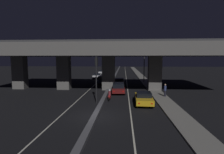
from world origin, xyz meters
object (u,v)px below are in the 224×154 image
car_dark_blue_lead_oncoming (103,80)px  car_white_second_oncoming (97,76)px  car_dark_red_second (118,88)px  pedestrian_on_sidewalk (165,90)px  car_silver_third (119,82)px  motorcycle_red_filtering_near (110,96)px  traffic_light_left_of_median (96,71)px  car_white_fourth_oncoming (105,69)px  car_taxi_yellow_lead (144,98)px  car_white_third_oncoming (102,72)px  street_lamp (142,61)px

car_dark_blue_lead_oncoming → car_white_second_oncoming: size_ratio=1.07×
car_dark_red_second → pedestrian_on_sidewalk: (6.51, -2.40, 0.17)m
car_silver_third → motorcycle_red_filtering_near: bearing=174.6°
traffic_light_left_of_median → car_dark_blue_lead_oncoming: (-1.25, 16.53, -2.98)m
car_white_fourth_oncoming → pedestrian_on_sidewalk: (13.26, -47.92, 0.08)m
traffic_light_left_of_median → car_taxi_yellow_lead: size_ratio=1.17×
car_dark_red_second → pedestrian_on_sidewalk: bearing=-112.9°
car_silver_third → car_white_fourth_oncoming: car_white_fourth_oncoming is taller
car_white_fourth_oncoming → pedestrian_on_sidewalk: bearing=17.7°
car_silver_third → pedestrian_on_sidewalk: pedestrian_on_sidewalk is taller
car_white_third_oncoming → car_white_fourth_oncoming: bearing=-178.1°
car_taxi_yellow_lead → car_white_fourth_oncoming: bearing=12.8°
pedestrian_on_sidewalk → car_taxi_yellow_lead: bearing=-131.6°
car_taxi_yellow_lead → car_white_fourth_oncoming: (-9.93, 51.67, 0.18)m
car_dark_blue_lead_oncoming → car_white_second_oncoming: (-2.66, 9.37, -0.13)m
car_silver_third → traffic_light_left_of_median: bearing=169.1°
car_taxi_yellow_lead → car_white_third_oncoming: 40.90m
street_lamp → motorcycle_red_filtering_near: street_lamp is taller
traffic_light_left_of_median → car_white_fourth_oncoming: bearing=94.8°
car_silver_third → car_white_third_oncoming: bearing=13.7°
car_taxi_yellow_lead → car_white_fourth_oncoming: size_ratio=1.13×
traffic_light_left_of_median → pedestrian_on_sidewalk: bearing=22.2°
traffic_light_left_of_median → car_taxi_yellow_lead: bearing=-1.0°
car_white_third_oncoming → motorcycle_red_filtering_near: motorcycle_red_filtering_near is taller
car_taxi_yellow_lead → car_dark_blue_lead_oncoming: bearing=24.3°
car_dark_red_second → car_white_fourth_oncoming: car_white_fourth_oncoming is taller
traffic_light_left_of_median → car_dark_red_second: bearing=68.1°
street_lamp → car_silver_third: size_ratio=1.77×
car_dark_blue_lead_oncoming → street_lamp: bearing=103.0°
car_silver_third → pedestrian_on_sidewalk: (6.53, -10.23, 0.26)m
car_dark_blue_lead_oncoming → car_white_third_oncoming: 23.24m
car_silver_third → car_white_third_oncoming: car_silver_third is taller
car_silver_third → car_dark_blue_lead_oncoming: car_dark_blue_lead_oncoming is taller
car_taxi_yellow_lead → car_silver_third: bearing=14.8°
car_silver_third → car_white_second_oncoming: 13.58m
traffic_light_left_of_median → car_white_third_oncoming: 39.93m
car_dark_red_second → car_white_second_oncoming: size_ratio=0.95×
car_dark_red_second → car_white_third_oncoming: 34.20m
street_lamp → car_dark_red_second: (-4.88, -12.11, -3.94)m
motorcycle_red_filtering_near → street_lamp: bearing=-15.5°
car_white_second_oncoming → car_dark_red_second: bearing=18.7°
car_taxi_yellow_lead → car_silver_third: (-3.20, 13.98, 0.01)m
traffic_light_left_of_median → car_white_third_oncoming: size_ratio=1.39×
traffic_light_left_of_median → car_dark_blue_lead_oncoming: traffic_light_left_of_median is taller
street_lamp → pedestrian_on_sidewalk: bearing=-83.6°
street_lamp → car_white_second_oncoming: bearing=145.4°
car_silver_third → motorcycle_red_filtering_near: (-0.96, -12.38, -0.14)m
car_taxi_yellow_lead → car_dark_blue_lead_oncoming: (-6.86, 16.63, 0.10)m
car_silver_third → pedestrian_on_sidewalk: bearing=-148.5°
car_white_fourth_oncoming → motorcycle_red_filtering_near: size_ratio=2.41×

